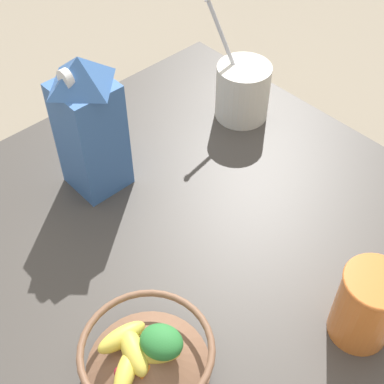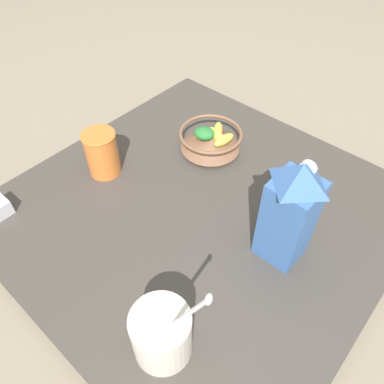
# 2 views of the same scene
# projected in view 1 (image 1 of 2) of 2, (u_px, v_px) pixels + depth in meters

# --- Properties ---
(ground_plane) EXTENTS (6.00, 6.00, 0.00)m
(ground_plane) POSITION_uv_depth(u_px,v_px,m) (189.00, 260.00, 0.93)
(ground_plane) COLOR gray
(countertop) EXTENTS (0.90, 0.90, 0.04)m
(countertop) POSITION_uv_depth(u_px,v_px,m) (189.00, 252.00, 0.91)
(countertop) COLOR #47423D
(countertop) RESTS_ON ground_plane
(fruit_bowl) EXTENTS (0.18, 0.18, 0.08)m
(fruit_bowl) POSITION_uv_depth(u_px,v_px,m) (146.00, 356.00, 0.72)
(fruit_bowl) COLOR brown
(fruit_bowl) RESTS_ON countertop
(milk_carton) EXTENTS (0.09, 0.09, 0.27)m
(milk_carton) POSITION_uv_depth(u_px,v_px,m) (89.00, 125.00, 0.90)
(milk_carton) COLOR #3D6BB2
(milk_carton) RESTS_ON countertop
(yogurt_tub) EXTENTS (0.14, 0.11, 0.25)m
(yogurt_tub) POSITION_uv_depth(u_px,v_px,m) (243.00, 89.00, 1.09)
(yogurt_tub) COLOR silver
(yogurt_tub) RESTS_ON countertop
(drinking_cup) EXTENTS (0.09, 0.09, 0.13)m
(drinking_cup) POSITION_uv_depth(u_px,v_px,m) (367.00, 305.00, 0.74)
(drinking_cup) COLOR orange
(drinking_cup) RESTS_ON countertop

